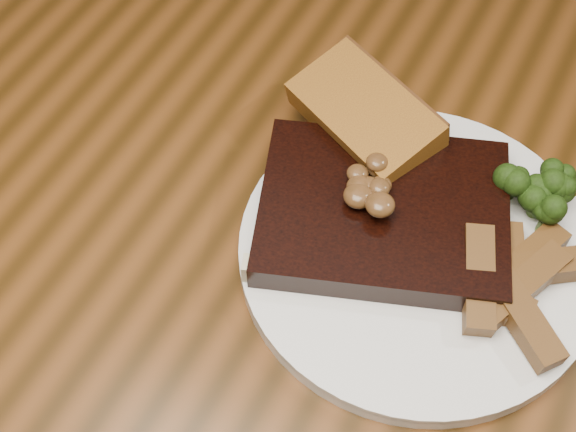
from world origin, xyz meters
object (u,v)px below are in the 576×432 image
object	(u,v)px
plate	(417,253)
garlic_bread	(363,131)
potato_wedges	(506,293)
steak	(383,214)
dining_table	(286,294)

from	to	relation	value
plate	garlic_bread	bearing A→B (deg)	137.10
potato_wedges	plate	bearing A→B (deg)	170.15
steak	plate	bearing A→B (deg)	-33.23
garlic_bread	steak	bearing A→B (deg)	-30.21
plate	garlic_bread	size ratio (longest dim) A/B	2.25
dining_table	plate	bearing A→B (deg)	17.95
dining_table	potato_wedges	bearing A→B (deg)	6.38
steak	potato_wedges	xyz separation A→B (m)	(0.11, -0.02, -0.00)
plate	potato_wedges	xyz separation A→B (m)	(0.07, -0.01, 0.02)
dining_table	steak	bearing A→B (deg)	32.15
dining_table	potato_wedges	distance (m)	0.21
steak	garlic_bread	bearing A→B (deg)	104.94
plate	potato_wedges	world-z (taller)	potato_wedges
dining_table	steak	size ratio (longest dim) A/B	8.50
plate	potato_wedges	size ratio (longest dim) A/B	2.64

